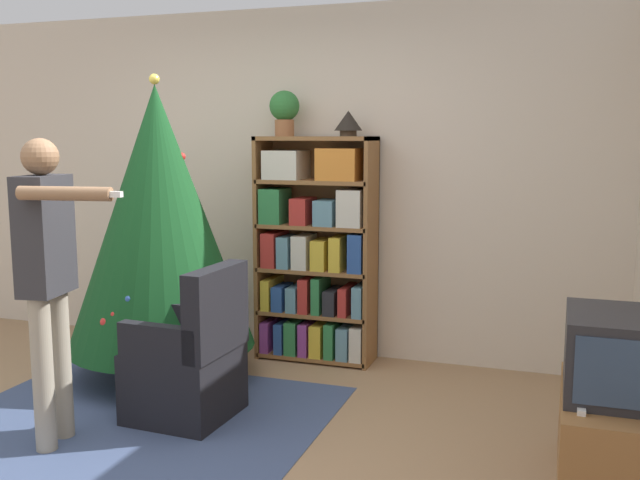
# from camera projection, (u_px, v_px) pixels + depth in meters

# --- Properties ---
(ground_plane) EXTENTS (14.00, 14.00, 0.00)m
(ground_plane) POSITION_uv_depth(u_px,v_px,m) (156.00, 462.00, 3.66)
(ground_plane) COLOR #9E7A56
(wall_back) EXTENTS (8.00, 0.10, 2.60)m
(wall_back) POSITION_uv_depth(u_px,v_px,m) (299.00, 183.00, 5.46)
(wall_back) COLOR beige
(wall_back) RESTS_ON ground_plane
(area_rug) EXTENTS (2.17, 2.12, 0.01)m
(area_rug) POSITION_uv_depth(u_px,v_px,m) (124.00, 428.00, 4.07)
(area_rug) COLOR #3D4C70
(area_rug) RESTS_ON ground_plane
(bookshelf) EXTENTS (0.87, 0.33, 1.65)m
(bookshelf) POSITION_uv_depth(u_px,v_px,m) (316.00, 252.00, 5.23)
(bookshelf) COLOR brown
(bookshelf) RESTS_ON ground_plane
(tv_stand) EXTENTS (0.42, 0.89, 0.46)m
(tv_stand) POSITION_uv_depth(u_px,v_px,m) (606.00, 441.00, 3.37)
(tv_stand) COLOR #996638
(tv_stand) RESTS_ON ground_plane
(television) EXTENTS (0.41, 0.57, 0.39)m
(television) POSITION_uv_depth(u_px,v_px,m) (611.00, 354.00, 3.31)
(television) COLOR #28282D
(television) RESTS_ON tv_stand
(game_remote) EXTENTS (0.04, 0.12, 0.02)m
(game_remote) POSITION_uv_depth(u_px,v_px,m) (581.00, 409.00, 3.13)
(game_remote) COLOR white
(game_remote) RESTS_ON tv_stand
(christmas_tree) EXTENTS (1.27, 1.27, 2.06)m
(christmas_tree) POSITION_uv_depth(u_px,v_px,m) (159.00, 219.00, 4.81)
(christmas_tree) COLOR #4C3323
(christmas_tree) RESTS_ON ground_plane
(armchair) EXTENTS (0.60, 0.59, 0.92)m
(armchair) POSITION_uv_depth(u_px,v_px,m) (190.00, 365.00, 4.19)
(armchair) COLOR black
(armchair) RESTS_ON ground_plane
(standing_person) EXTENTS (0.68, 0.46, 1.65)m
(standing_person) POSITION_uv_depth(u_px,v_px,m) (48.00, 267.00, 3.74)
(standing_person) COLOR #9E937F
(standing_person) RESTS_ON ground_plane
(potted_plant) EXTENTS (0.22, 0.22, 0.33)m
(potted_plant) POSITION_uv_depth(u_px,v_px,m) (284.00, 110.00, 5.17)
(potted_plant) COLOR #935B38
(potted_plant) RESTS_ON bookshelf
(table_lamp) EXTENTS (0.20, 0.20, 0.18)m
(table_lamp) POSITION_uv_depth(u_px,v_px,m) (348.00, 122.00, 5.03)
(table_lamp) COLOR #473828
(table_lamp) RESTS_ON bookshelf
(book_pile_near_tree) EXTENTS (0.18, 0.15, 0.09)m
(book_pile_near_tree) POSITION_uv_depth(u_px,v_px,m) (193.00, 390.00, 4.56)
(book_pile_near_tree) COLOR #5B899E
(book_pile_near_tree) RESTS_ON ground_plane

